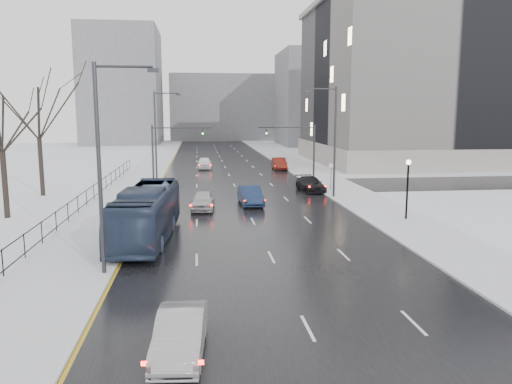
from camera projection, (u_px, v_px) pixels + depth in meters
name	position (u px, v px, depth m)	size (l,w,h in m)	color
road	(228.00, 173.00, 64.12)	(16.00, 150.00, 0.04)	black
cross_road	(235.00, 187.00, 52.35)	(130.00, 10.00, 0.04)	black
sidewalk_left	(145.00, 174.00, 62.91)	(5.00, 150.00, 0.16)	silver
sidewalk_right	(308.00, 172.00, 65.32)	(5.00, 150.00, 0.16)	silver
park_strip	(67.00, 175.00, 61.82)	(14.00, 150.00, 0.12)	white
tree_park_d	(8.00, 219.00, 36.58)	(8.75, 8.75, 12.50)	black
tree_park_e	(43.00, 197.00, 46.34)	(9.45, 9.45, 13.50)	black
iron_fence	(60.00, 217.00, 33.07)	(0.06, 70.00, 1.30)	black
streetlight_r_mid	(332.00, 136.00, 44.56)	(2.95, 0.25, 10.00)	#2D2D33
streetlight_l_near	(104.00, 159.00, 23.07)	(2.95, 0.25, 10.00)	#2D2D33
streetlight_l_far	(158.00, 132.00, 54.45)	(2.95, 0.25, 10.00)	#2D2D33
lamppost_r_mid	(408.00, 181.00, 35.50)	(0.36, 0.36, 4.28)	black
mast_signal_right	(304.00, 147.00, 52.55)	(6.10, 0.33, 6.50)	#2D2D33
mast_signal_left	(163.00, 148.00, 50.87)	(6.10, 0.33, 6.50)	#2D2D33
no_uturn_sign	(331.00, 168.00, 49.13)	(0.60, 0.06, 2.70)	#2D2D33
civic_building	(446.00, 90.00, 78.14)	(41.00, 31.00, 24.80)	gray
bldg_far_right	(330.00, 99.00, 119.54)	(24.00, 20.00, 22.00)	slate
bldg_far_left	(123.00, 87.00, 123.13)	(18.00, 22.00, 28.00)	slate
bldg_far_center	(225.00, 108.00, 141.62)	(30.00, 18.00, 18.00)	slate
sedan_left_near	(180.00, 333.00, 15.97)	(1.50, 4.30, 1.42)	#9A999D
bus	(147.00, 213.00, 30.40)	(2.73, 11.68, 3.25)	#28354F
sedan_center_near	(203.00, 201.00, 39.83)	(1.76, 4.38, 1.49)	#B7B7BC
sedan_right_near	(250.00, 196.00, 41.90)	(1.68, 4.80, 1.58)	#172646
sedan_right_far	(311.00, 184.00, 49.29)	(1.98, 4.88, 1.42)	black
sedan_center_far	(204.00, 163.00, 68.76)	(1.89, 4.69, 1.60)	white
sedan_right_distant	(279.00, 164.00, 67.96)	(1.68, 4.83, 1.59)	maroon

